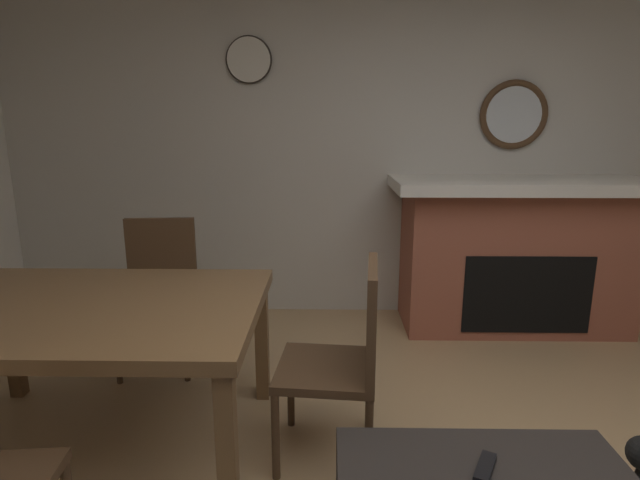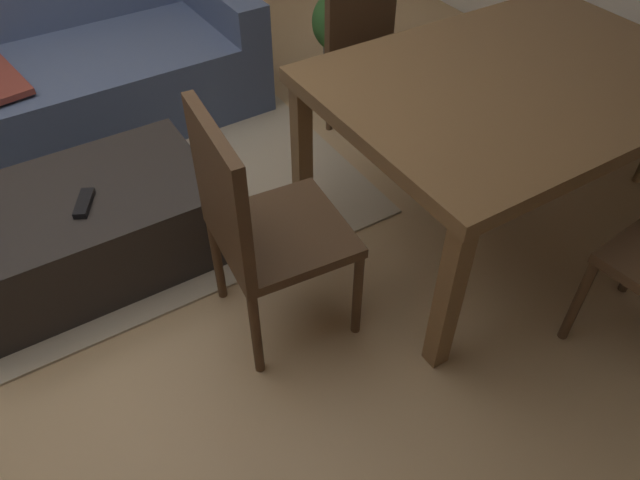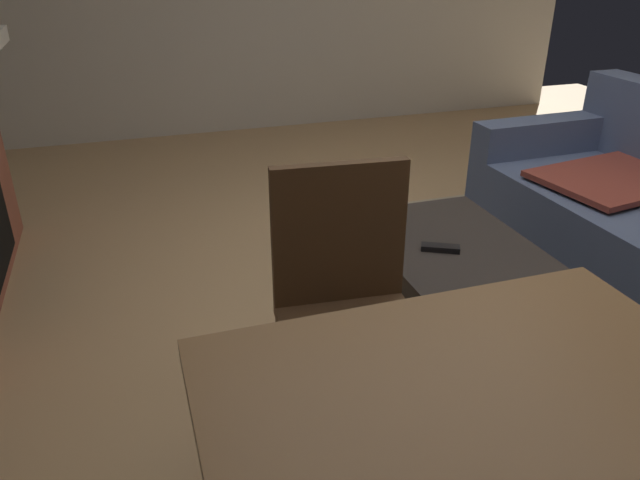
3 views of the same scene
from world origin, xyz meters
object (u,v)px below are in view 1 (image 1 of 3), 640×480
round_wall_mirror (514,115)px  dining_chair_west (347,351)px  fireplace (516,254)px  wall_clock (249,60)px  tv_remote (485,468)px  dining_chair_south (159,284)px  dining_table (90,319)px

round_wall_mirror → dining_chair_west: size_ratio=0.55×
fireplace → dining_chair_west: 2.03m
dining_chair_west → wall_clock: wall_clock is taller
tv_remote → wall_clock: size_ratio=0.46×
round_wall_mirror → dining_chair_south: bearing=19.8°
dining_chair_south → wall_clock: (-0.48, -0.89, 1.46)m
round_wall_mirror → dining_chair_south: round_wall_mirror is taller
tv_remote → dining_chair_west: size_ratio=0.17×
fireplace → dining_chair_west: fireplace is taller
fireplace → dining_chair_south: fireplace is taller
round_wall_mirror → tv_remote: (0.86, 2.43, -1.20)m
dining_chair_west → dining_chair_south: same height
dining_chair_west → wall_clock: size_ratio=2.68×
tv_remote → dining_chair_west: dining_chair_west is taller
dining_table → dining_chair_west: (-1.15, 0.01, -0.14)m
fireplace → wall_clock: (2.00, -0.29, 1.41)m
dining_chair_south → dining_table: bearing=90.5°
dining_table → dining_chair_south: size_ratio=1.64×
round_wall_mirror → dining_chair_south: (2.48, 0.89, -1.06)m
fireplace → round_wall_mirror: 1.05m
tv_remote → dining_chair_south: 2.23m
dining_chair_west → wall_clock: (0.68, -1.84, 1.46)m
tv_remote → round_wall_mirror: bearing=-81.8°
fireplace → tv_remote: size_ratio=11.69×
round_wall_mirror → dining_chair_west: round_wall_mirror is taller
dining_chair_west → round_wall_mirror: bearing=-125.6°
dining_chair_south → wall_clock: wall_clock is taller
tv_remote → dining_table: size_ratio=0.10×
dining_chair_south → wall_clock: bearing=-118.3°
tv_remote → dining_chair_west: (0.45, -0.59, 0.14)m
fireplace → dining_chair_south: (2.48, 0.61, -0.05)m
dining_table → wall_clock: bearing=-104.5°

